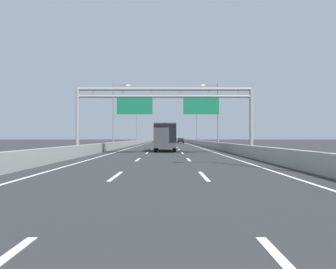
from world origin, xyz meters
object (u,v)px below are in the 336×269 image
object	(u,v)px
streetlamp_right_far	(196,122)
yellow_car	(158,139)
streetlamp_left_far	(137,122)
streetlamp_left_mid	(115,112)
black_car	(180,141)
silver_car	(166,142)
sign_gantry	(165,103)
blue_car	(156,140)
streetlamp_right_mid	(216,112)
box_truck	(165,136)

from	to	relation	value
streetlamp_right_far	yellow_car	distance (m)	44.77
streetlamp_left_far	streetlamp_left_mid	bearing A→B (deg)	-90.00
black_car	silver_car	distance (m)	26.10
streetlamp_left_far	streetlamp_right_far	distance (m)	14.93
sign_gantry	blue_car	world-z (taller)	sign_gantry
sign_gantry	streetlamp_right_mid	world-z (taller)	streetlamp_right_mid
blue_car	streetlamp_left_mid	bearing A→B (deg)	-93.95
black_car	box_truck	world-z (taller)	box_truck
streetlamp_right_far	yellow_car	bearing A→B (deg)	104.07
yellow_car	box_truck	distance (m)	85.27
streetlamp_right_far	yellow_car	xyz separation A→B (m)	(-10.82, 43.19, -4.62)
sign_gantry	black_car	xyz separation A→B (m)	(3.74, 53.70, -4.11)
streetlamp_left_mid	streetlamp_left_far	xyz separation A→B (m)	(0.00, 32.38, 0.00)
black_car	blue_car	bearing A→B (deg)	112.78
silver_car	box_truck	size ratio (longest dim) A/B	0.60
yellow_car	streetlamp_left_mid	bearing A→B (deg)	-93.11
black_car	box_truck	bearing A→B (deg)	-94.53
box_truck	yellow_car	bearing A→B (deg)	92.27
yellow_car	streetlamp_right_mid	bearing A→B (deg)	-81.85
streetlamp_left_far	black_car	xyz separation A→B (m)	(11.28, 5.91, -4.67)
box_truck	silver_car	bearing A→B (deg)	89.86
streetlamp_right_mid	blue_car	world-z (taller)	streetlamp_right_mid
streetlamp_left_far	box_truck	distance (m)	42.83
streetlamp_right_far	streetlamp_right_mid	bearing A→B (deg)	-90.00
sign_gantry	blue_car	bearing A→B (deg)	92.95
sign_gantry	streetlamp_left_far	xyz separation A→B (m)	(-7.54, 47.80, 0.56)
streetlamp_right_mid	blue_car	xyz separation A→B (m)	(-11.07, 55.94, -4.66)
blue_car	box_truck	distance (m)	65.68
blue_car	sign_gantry	bearing A→B (deg)	-87.05
sign_gantry	blue_car	size ratio (longest dim) A/B	3.68
sign_gantry	silver_car	bearing A→B (deg)	90.00
blue_car	silver_car	bearing A→B (deg)	-85.17
sign_gantry	streetlamp_left_mid	distance (m)	17.18
blue_car	yellow_car	bearing A→B (deg)	89.28
streetlamp_left_far	box_truck	world-z (taller)	streetlamp_left_far
streetlamp_left_far	silver_car	xyz separation A→B (m)	(7.54, -19.92, -4.63)
streetlamp_left_mid	streetlamp_left_far	bearing A→B (deg)	90.00
streetlamp_right_mid	blue_car	distance (m)	57.22
streetlamp_right_mid	black_car	distance (m)	38.74
blue_car	streetlamp_left_far	bearing A→B (deg)	-99.31
streetlamp_left_far	streetlamp_right_far	world-z (taller)	same
streetlamp_right_mid	silver_car	world-z (taller)	streetlamp_right_mid
streetlamp_left_far	silver_car	distance (m)	21.80
streetlamp_right_mid	box_truck	bearing A→B (deg)	-127.71
sign_gantry	box_truck	xyz separation A→B (m)	(-0.05, 5.80, -3.14)
streetlamp_left_far	box_truck	xyz separation A→B (m)	(7.49, -42.00, -3.70)
streetlamp_right_mid	yellow_car	distance (m)	76.48
streetlamp_right_mid	streetlamp_right_far	distance (m)	32.38
box_truck	streetlamp_right_far	bearing A→B (deg)	79.95
streetlamp_right_mid	silver_car	distance (m)	15.20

